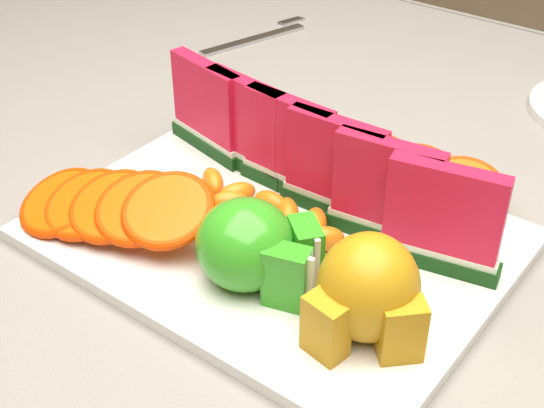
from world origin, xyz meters
TOP-DOWN VIEW (x-y plane):
  - table at (0.00, 0.00)m, footprint 1.40×0.90m
  - tablecloth at (0.00, 0.00)m, footprint 1.53×1.03m
  - platter at (-0.03, -0.11)m, footprint 0.40×0.30m
  - apple_cluster at (-0.00, -0.17)m, footprint 0.11×0.10m
  - pear_cluster at (0.10, -0.17)m, footprint 0.10×0.10m
  - fork at (-0.33, 0.25)m, footprint 0.06×0.19m
  - watermelon_row at (-0.03, -0.05)m, footprint 0.39×0.07m
  - orange_fan_front at (-0.15, -0.20)m, footprint 0.20×0.13m
  - orange_fan_back at (-0.03, 0.01)m, footprint 0.33×0.10m
  - tangerine_segments at (-0.05, -0.10)m, footprint 0.18×0.06m

SIDE VIEW (x-z plane):
  - table at x=0.00m, z-range 0.28..1.03m
  - tablecloth at x=0.00m, z-range 0.62..0.82m
  - fork at x=-0.33m, z-range 0.76..0.76m
  - platter at x=-0.03m, z-range 0.76..0.77m
  - tangerine_segments at x=-0.05m, z-range 0.77..0.79m
  - orange_fan_back at x=-0.03m, z-range 0.77..0.81m
  - orange_fan_front at x=-0.15m, z-range 0.77..0.82m
  - apple_cluster at x=0.00m, z-range 0.76..0.84m
  - pear_cluster at x=0.10m, z-range 0.77..0.85m
  - watermelon_row at x=-0.03m, z-range 0.77..0.87m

